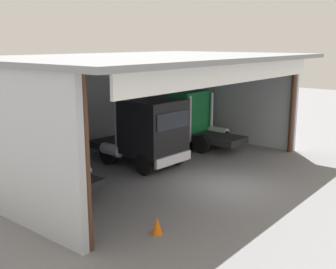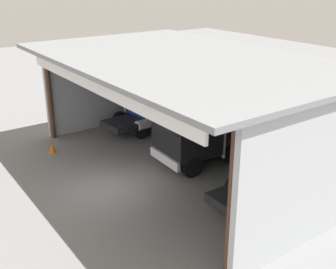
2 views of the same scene
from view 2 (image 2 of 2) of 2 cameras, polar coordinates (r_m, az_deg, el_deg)
The scene contains 8 objects.
ground_plane at distance 18.73m, azimuth -7.65°, elevation -7.18°, with size 80.00×80.00×0.00m, color slate.
workshop_shed at distance 20.00m, azimuth 4.80°, elevation 6.47°, with size 15.49×9.95×5.40m.
truck_blue_yard_outside at distance 24.87m, azimuth -2.53°, elevation 4.92°, with size 2.80×4.55×3.53m.
truck_black_center_left_bay at distance 20.10m, azimuth 3.38°, elevation 0.53°, with size 2.72×5.40×3.33m.
truck_green_center_right_bay at distance 17.72m, azimuth 15.64°, elevation -3.59°, with size 2.54×5.07×3.20m.
oil_drum at distance 24.17m, azimuth 6.75°, elevation 0.74°, with size 0.58×0.58×0.86m, color #197233.
tool_cart at distance 23.97m, azimuth 4.67°, elevation 0.82°, with size 0.90×0.60×1.00m, color #1E59A5.
traffic_cone at distance 22.66m, azimuth -15.52°, elevation -1.78°, with size 0.36×0.36×0.56m, color orange.
Camera 2 is at (14.68, -7.49, 8.91)m, focal length 44.57 mm.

